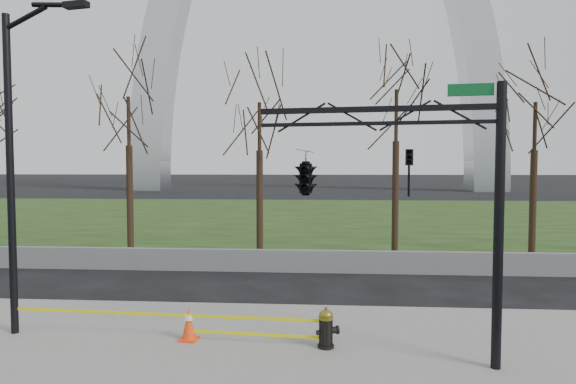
# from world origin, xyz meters

# --- Properties ---
(ground) EXTENTS (500.00, 500.00, 0.00)m
(ground) POSITION_xyz_m (0.00, 0.00, 0.00)
(ground) COLOR black
(ground) RESTS_ON ground
(sidewalk) EXTENTS (18.00, 6.00, 0.10)m
(sidewalk) POSITION_xyz_m (0.00, 0.00, 0.05)
(sidewalk) COLOR slate
(sidewalk) RESTS_ON ground
(grass_strip) EXTENTS (120.00, 40.00, 0.06)m
(grass_strip) POSITION_xyz_m (0.00, 30.00, 0.03)
(grass_strip) COLOR #1E3112
(grass_strip) RESTS_ON ground
(guardrail) EXTENTS (60.00, 0.30, 0.90)m
(guardrail) POSITION_xyz_m (0.00, 8.00, 0.45)
(guardrail) COLOR #59595B
(guardrail) RESTS_ON ground
(gateway_arch) EXTENTS (66.00, 6.00, 65.00)m
(gateway_arch) POSITION_xyz_m (0.00, 75.00, 32.50)
(gateway_arch) COLOR #B9BCC1
(gateway_arch) RESTS_ON ground
(tree_row) EXTENTS (43.20, 4.00, 8.66)m
(tree_row) POSITION_xyz_m (-1.40, 12.00, 4.33)
(tree_row) COLOR black
(tree_row) RESTS_ON ground
(fire_hydrant) EXTENTS (0.59, 0.38, 0.95)m
(fire_hydrant) POSITION_xyz_m (1.71, -0.44, 0.54)
(fire_hydrant) COLOR black
(fire_hydrant) RESTS_ON sidewalk
(traffic_cone) EXTENTS (0.45, 0.45, 0.79)m
(traffic_cone) POSITION_xyz_m (-1.60, -0.20, 0.50)
(traffic_cone) COLOR #FD3D0D
(traffic_cone) RESTS_ON sidewalk
(street_light) EXTENTS (2.37, 0.61, 8.21)m
(street_light) POSITION_xyz_m (-5.88, -0.05, 4.69)
(street_light) COLOR black
(street_light) RESTS_ON ground
(traffic_signal_mast) EXTENTS (5.07, 2.53, 6.00)m
(traffic_signal_mast) POSITION_xyz_m (2.00, -0.94, 4.15)
(traffic_signal_mast) COLOR black
(traffic_signal_mast) RESTS_ON ground
(caution_tape) EXTENTS (7.81, 0.44, 0.47)m
(caution_tape) POSITION_xyz_m (-1.54, -0.25, 0.60)
(caution_tape) COLOR yellow
(caution_tape) RESTS_ON ground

